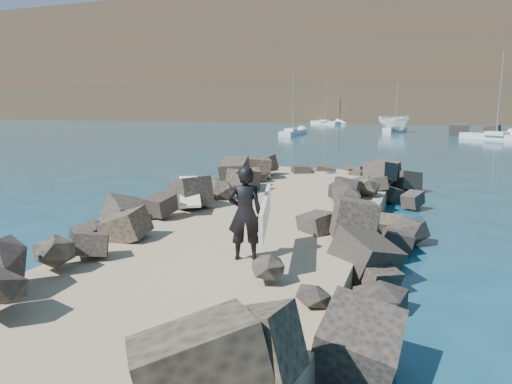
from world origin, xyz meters
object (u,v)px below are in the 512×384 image
(surfer_with_board, at_px, (248,213))
(sailboat_b, at_px, (395,129))
(boat_imported, at_px, (394,123))
(surfboard_resting, at_px, (189,195))

(surfer_with_board, height_order, sailboat_b, sailboat_b)
(boat_imported, bearing_deg, sailboat_b, 45.67)
(boat_imported, bearing_deg, surfboard_resting, -131.36)
(boat_imported, xyz_separation_m, surfer_with_board, (0.74, -63.32, 0.32))
(surfboard_resting, bearing_deg, surfer_with_board, -78.24)
(boat_imported, height_order, surfer_with_board, surfer_with_board)
(boat_imported, xyz_separation_m, sailboat_b, (0.14, 1.45, -0.94))
(surfer_with_board, xyz_separation_m, sailboat_b, (-0.59, 64.77, -1.26))
(surfboard_resting, relative_size, boat_imported, 0.37)
(surfer_with_board, bearing_deg, surfboard_resting, 131.35)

